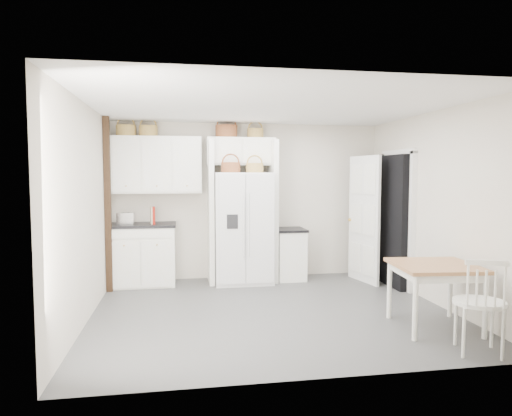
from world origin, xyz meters
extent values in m
plane|color=#4A4A4A|center=(0.00, 0.00, 0.00)|extent=(4.50, 4.50, 0.00)
plane|color=white|center=(0.00, 0.00, 2.60)|extent=(4.50, 4.50, 0.00)
plane|color=beige|center=(0.00, 2.00, 1.30)|extent=(4.50, 0.00, 4.50)
plane|color=beige|center=(-2.25, 0.00, 1.30)|extent=(0.00, 4.00, 4.00)
plane|color=beige|center=(2.25, 0.00, 1.30)|extent=(0.00, 4.00, 4.00)
cube|color=white|center=(-0.15, 1.62, 0.89)|extent=(0.92, 0.74, 1.78)
cube|color=white|center=(-1.74, 1.70, 0.47)|extent=(1.01, 0.64, 0.93)
cube|color=white|center=(0.65, 1.70, 0.41)|extent=(0.46, 0.55, 0.81)
cube|color=#986438|center=(1.70, -0.95, 0.37)|extent=(0.97, 0.97, 0.74)
cube|color=white|center=(1.73, -1.69, 0.50)|extent=(0.62, 0.59, 1.01)
cube|color=black|center=(-1.74, 1.70, 0.96)|extent=(1.05, 0.68, 0.04)
cube|color=black|center=(0.65, 1.70, 0.83)|extent=(0.50, 0.59, 0.04)
cube|color=silver|center=(-1.98, 1.66, 1.07)|extent=(0.27, 0.17, 0.18)
cube|color=maroon|center=(-1.55, 1.62, 1.11)|extent=(0.05, 0.18, 0.27)
cube|color=beige|center=(-1.58, 1.62, 1.11)|extent=(0.07, 0.18, 0.27)
cylinder|color=olive|center=(-1.97, 1.83, 2.44)|extent=(0.31, 0.31, 0.17)
cylinder|color=olive|center=(-1.63, 1.83, 2.44)|extent=(0.29, 0.29, 0.17)
cylinder|color=brown|center=(-0.38, 1.83, 2.45)|extent=(0.35, 0.35, 0.20)
cylinder|color=olive|center=(0.09, 1.83, 2.43)|extent=(0.27, 0.27, 0.15)
cylinder|color=brown|center=(-0.35, 1.52, 1.86)|extent=(0.30, 0.30, 0.16)
cylinder|color=olive|center=(0.03, 1.52, 1.85)|extent=(0.28, 0.28, 0.15)
cube|color=white|center=(-1.50, 1.83, 1.90)|extent=(1.40, 0.34, 0.90)
cube|color=white|center=(-0.15, 1.83, 2.12)|extent=(1.12, 0.34, 0.45)
cube|color=white|center=(-0.66, 1.70, 1.15)|extent=(0.08, 0.60, 2.30)
cube|color=white|center=(0.36, 1.70, 1.15)|extent=(0.08, 0.60, 2.30)
cube|color=black|center=(-2.20, 1.35, 1.30)|extent=(0.09, 0.09, 2.60)
cube|color=black|center=(2.16, 1.00, 1.02)|extent=(0.18, 0.85, 2.05)
cube|color=white|center=(1.80, 1.33, 1.02)|extent=(0.21, 0.79, 2.05)
camera|label=1|loc=(-1.14, -5.64, 1.75)|focal=32.00mm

